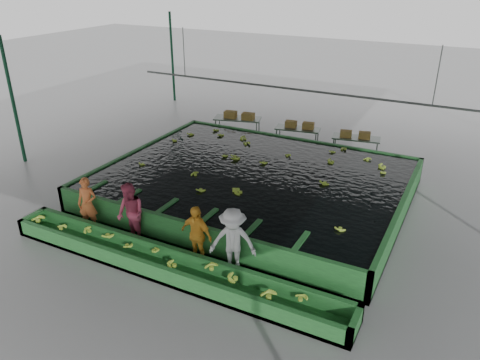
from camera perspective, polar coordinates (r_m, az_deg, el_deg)
The scene contains 21 objects.
ground at distance 15.18m, azimuth -0.87°, elevation -4.13°, with size 80.00×80.00×0.00m, color gray.
shed_roof at distance 13.50m, azimuth -1.01°, elevation 14.80°, with size 20.00×22.00×0.04m, color slate.
shed_posts at distance 14.14m, azimuth -0.94°, elevation 4.77°, with size 20.00×22.00×5.00m, color #103C24, non-canonical shape.
flotation_tank at distance 16.17m, azimuth 1.64°, elevation -0.45°, with size 10.00×8.00×0.90m, color #236229, non-canonical shape.
tank_water at distance 16.00m, azimuth 1.65°, elevation 0.84°, with size 9.70×7.70×0.00m, color black.
sorting_trough at distance 12.48m, azimuth -8.87°, elevation -10.17°, with size 10.00×1.00×0.50m, color #236229, non-canonical shape.
cableway_rail at distance 18.37m, azimuth 6.62°, elevation 10.95°, with size 0.08×0.08×14.00m, color #59605B.
rail_hanger_left at distance 20.45m, azimuth -6.86°, elevation 15.20°, with size 0.04×0.04×2.00m, color #59605B.
rail_hanger_right at distance 17.06m, azimuth 22.93°, elevation 11.59°, with size 0.04×0.04×2.00m, color #59605B.
worker_a at distance 14.72m, azimuth -18.09°, elevation -2.79°, with size 0.61×0.40×1.66m, color orange.
worker_b at distance 13.64m, azimuth -13.19°, elevation -4.04°, with size 0.89×0.69×1.82m, color #B23B57.
worker_c at distance 12.50m, azimuth -5.35°, elevation -6.65°, with size 0.99×0.41×1.69m, color gold.
worker_d at distance 11.96m, azimuth -0.88°, elevation -7.57°, with size 1.21×0.70×1.87m, color silver.
packing_table_left at distance 21.75m, azimuth -0.30°, elevation 6.39°, with size 2.11×0.84×0.96m, color #59605B, non-canonical shape.
packing_table_mid at distance 20.78m, azimuth 6.98°, elevation 5.18°, with size 1.91×0.76×0.87m, color #59605B, non-canonical shape.
packing_table_right at distance 20.05m, azimuth 13.87°, elevation 3.90°, with size 1.92×0.77×0.88m, color #59605B, non-canonical shape.
box_stack_left at distance 21.49m, azimuth -0.10°, elevation 7.50°, with size 1.39×0.39×0.30m, color olive, non-canonical shape.
box_stack_mid at distance 20.68m, azimuth 7.25°, elevation 6.34°, with size 1.25×0.35×0.27m, color olive, non-canonical shape.
box_stack_right at distance 19.87m, azimuth 13.82°, elevation 5.06°, with size 1.21×0.34×0.26m, color olive, non-canonical shape.
floating_bananas at distance 16.67m, azimuth 2.86°, elevation 1.83°, with size 8.89×6.06×0.12m, color #99BE33, non-canonical shape.
trough_bananas at distance 12.39m, azimuth -8.92°, elevation -9.60°, with size 9.58×0.64×0.13m, color #99BE33, non-canonical shape.
Camera 1 is at (6.35, -11.68, 7.33)m, focal length 35.00 mm.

